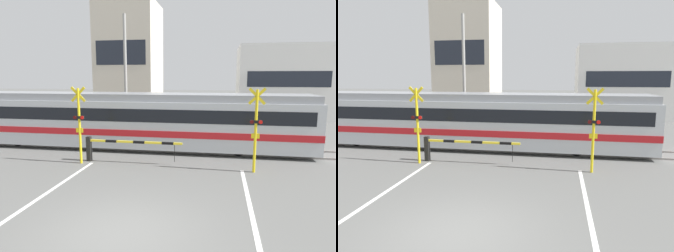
% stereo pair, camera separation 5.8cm
% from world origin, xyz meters
% --- Properties ---
extents(ground_plane, '(160.00, 160.00, 0.00)m').
position_xyz_m(ground_plane, '(0.00, 0.00, 0.00)').
color(ground_plane, '#60605E').
extents(rail_track_near, '(50.00, 0.10, 0.08)m').
position_xyz_m(rail_track_near, '(0.00, 8.04, 0.04)').
color(rail_track_near, gray).
rests_on(rail_track_near, ground_plane).
extents(rail_track_far, '(50.00, 0.10, 0.08)m').
position_xyz_m(rail_track_far, '(0.00, 9.48, 0.04)').
color(rail_track_far, gray).
rests_on(rail_track_far, ground_plane).
extents(road_stripe_left, '(0.14, 9.63, 0.01)m').
position_xyz_m(road_stripe_left, '(-3.29, 0.81, 0.00)').
color(road_stripe_left, white).
rests_on(road_stripe_left, ground_plane).
extents(road_stripe_right, '(0.14, 9.63, 0.01)m').
position_xyz_m(road_stripe_right, '(3.29, 0.81, 0.00)').
color(road_stripe_right, white).
rests_on(road_stripe_right, ground_plane).
extents(commuter_train, '(19.41, 2.70, 2.96)m').
position_xyz_m(commuter_train, '(-2.73, 8.76, 1.59)').
color(commuter_train, '#B7BCC1').
rests_on(commuter_train, ground_plane).
extents(crossing_barrier_near, '(4.40, 0.20, 1.13)m').
position_xyz_m(crossing_barrier_near, '(-2.34, 5.93, 0.78)').
color(crossing_barrier_near, black).
rests_on(crossing_barrier_near, ground_plane).
extents(crossing_barrier_far, '(4.40, 0.20, 1.13)m').
position_xyz_m(crossing_barrier_far, '(2.34, 11.99, 0.78)').
color(crossing_barrier_far, black).
rests_on(crossing_barrier_far, ground_plane).
extents(crossing_signal_left, '(0.68, 0.15, 3.41)m').
position_xyz_m(crossing_signal_left, '(-3.74, 5.50, 1.89)').
color(crossing_signal_left, yellow).
rests_on(crossing_signal_left, ground_plane).
extents(crossing_signal_right, '(0.68, 0.15, 3.41)m').
position_xyz_m(crossing_signal_right, '(3.74, 5.50, 1.89)').
color(crossing_signal_right, yellow).
rests_on(crossing_signal_right, ground_plane).
extents(pedestrian, '(0.38, 0.22, 1.67)m').
position_xyz_m(pedestrian, '(-0.03, 14.77, 0.96)').
color(pedestrian, '#33384C').
rests_on(pedestrian, ground_plane).
extents(building_left_of_street, '(5.56, 5.96, 10.86)m').
position_xyz_m(building_left_of_street, '(-6.67, 22.88, 5.43)').
color(building_left_of_street, beige).
rests_on(building_left_of_street, ground_plane).
extents(building_right_of_street, '(7.96, 5.96, 6.59)m').
position_xyz_m(building_right_of_street, '(7.87, 22.88, 3.30)').
color(building_right_of_street, white).
rests_on(building_right_of_street, ground_plane).
extents(utility_pole_streetside, '(0.22, 0.22, 8.19)m').
position_xyz_m(utility_pole_streetside, '(-4.49, 14.49, 4.09)').
color(utility_pole_streetside, gray).
rests_on(utility_pole_streetside, ground_plane).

